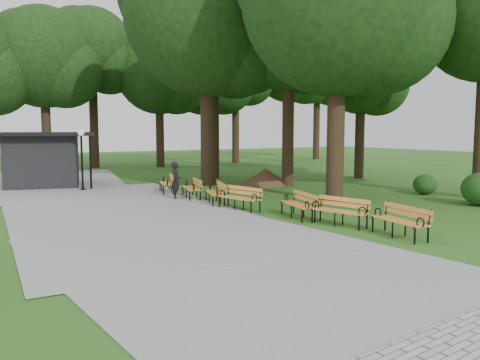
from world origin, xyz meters
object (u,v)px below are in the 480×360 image
person (176,181)px  bench_1 (339,211)px  kiosk (43,160)px  bench_3 (239,198)px  lawn_tree_1 (289,38)px  lawn_tree_5 (361,73)px  lamp_post (81,146)px  bench_5 (191,188)px  bench_6 (167,184)px  bench_4 (215,193)px  dirt_mound (265,177)px  lawn_tree_4 (212,42)px  lawn_tree_2 (207,14)px  bench_2 (298,205)px  bench_0 (399,221)px

person → bench_1: 7.94m
kiosk → person: bearing=-48.0°
bench_3 → lawn_tree_1: size_ratio=0.18×
bench_3 → lawn_tree_5: (12.08, 6.41, 5.77)m
lamp_post → lawn_tree_1: 11.53m
lawn_tree_1 → person: bearing=-166.6°
bench_5 → bench_6: 2.20m
person → bench_3: size_ratio=0.83×
bench_4 → lawn_tree_1: lawn_tree_1 is taller
lamp_post → dirt_mound: 9.32m
bench_6 → bench_3: bearing=20.2°
bench_3 → person: bearing=179.9°
lawn_tree_4 → lawn_tree_5: lawn_tree_4 is taller
dirt_mound → lawn_tree_2: lawn_tree_2 is taller
lamp_post → bench_4: bearing=-62.2°
dirt_mound → bench_4: size_ratio=1.23×
bench_2 → lawn_tree_5: 15.28m
person → bench_4: size_ratio=0.83×
lawn_tree_5 → lawn_tree_4: bearing=149.0°
lamp_post → bench_2: 11.88m
person → lawn_tree_1: (6.94, 1.66, 6.71)m
person → bench_3: bearing=-143.5°
lawn_tree_2 → lawn_tree_5: lawn_tree_2 is taller
bench_4 → lawn_tree_2: size_ratio=0.15×
bench_2 → bench_5: same height
lamp_post → lawn_tree_5: lawn_tree_5 is taller
bench_1 → lawn_tree_4: (3.35, 14.88, 7.62)m
lamp_post → lawn_tree_2: (6.32, -0.71, 6.67)m
bench_6 → lawn_tree_1: bearing=102.0°
dirt_mound → lamp_post: bearing=165.1°
bench_4 → bench_6: 3.98m
bench_2 → lawn_tree_2: size_ratio=0.15×
bench_3 → lawn_tree_4: bearing=143.7°
bench_2 → dirt_mound: bearing=165.9°
lawn_tree_1 → lawn_tree_2: bearing=143.4°
person → lawn_tree_2: lawn_tree_2 is taller
person → bench_6: person is taller
kiosk → bench_5: kiosk is taller
bench_1 → lawn_tree_2: lawn_tree_2 is taller
kiosk → bench_4: kiosk is taller
lamp_post → bench_2: size_ratio=1.54×
lamp_post → dirt_mound: bearing=-14.9°
bench_1 → lawn_tree_2: bearing=157.6°
kiosk → bench_5: 9.03m
lawn_tree_1 → lawn_tree_4: size_ratio=0.90×
bench_0 → lawn_tree_2: 16.16m
kiosk → bench_6: kiosk is taller
bench_0 → lawn_tree_1: 14.06m
bench_0 → bench_6: same height
bench_1 → lawn_tree_4: lawn_tree_4 is taller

